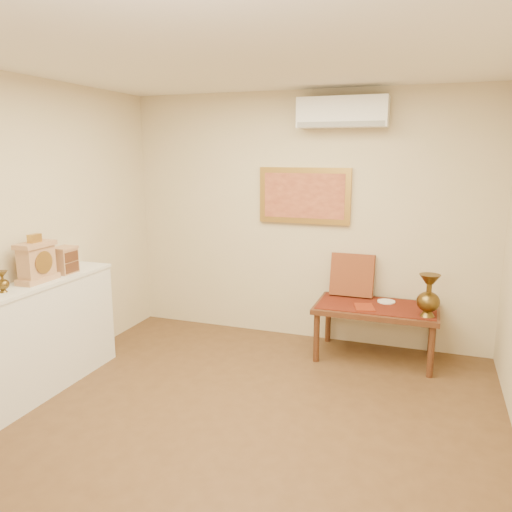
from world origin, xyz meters
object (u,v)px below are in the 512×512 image
at_px(wooden_chest, 65,260).
at_px(low_table, 376,312).
at_px(brass_urn_tall, 429,291).
at_px(display_ledge, 23,345).
at_px(mantel_clock, 37,262).

bearing_deg(wooden_chest, low_table, 26.86).
xyz_separation_m(wooden_chest, low_table, (2.64, 1.34, -0.62)).
xyz_separation_m(brass_urn_tall, display_ledge, (-3.16, -1.69, -0.31)).
distance_m(brass_urn_tall, low_table, 0.61).
distance_m(brass_urn_tall, wooden_chest, 3.35).
bearing_deg(mantel_clock, display_ledge, -95.64).
bearing_deg(wooden_chest, mantel_clock, -91.86).
xyz_separation_m(mantel_clock, low_table, (2.65, 1.67, -0.67)).
bearing_deg(wooden_chest, display_ledge, -93.36).
bearing_deg(brass_urn_tall, mantel_clock, -154.75).
xyz_separation_m(display_ledge, mantel_clock, (0.02, 0.21, 0.66)).
bearing_deg(mantel_clock, brass_urn_tall, 25.25).
distance_m(display_ledge, wooden_chest, 0.82).
distance_m(display_ledge, mantel_clock, 0.70).
bearing_deg(low_table, mantel_clock, -147.88).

